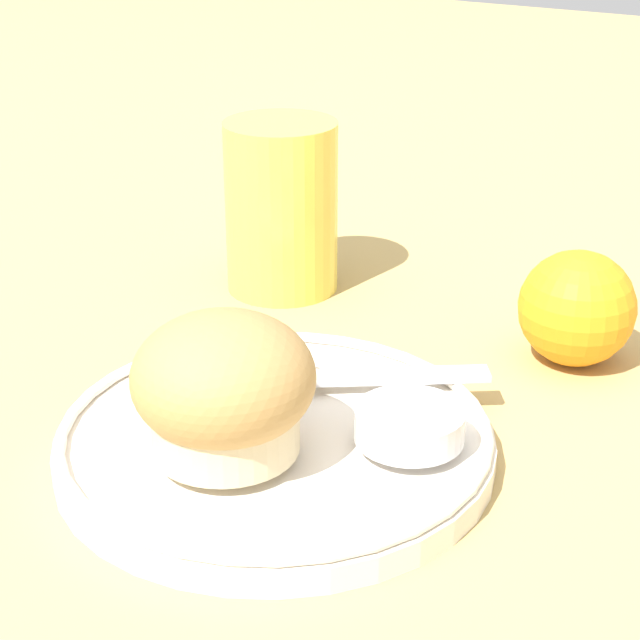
{
  "coord_description": "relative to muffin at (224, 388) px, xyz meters",
  "views": [
    {
      "loc": [
        0.28,
        -0.39,
        0.3
      ],
      "look_at": [
        0.01,
        0.05,
        0.06
      ],
      "focal_mm": 60.0,
      "sensor_mm": 36.0,
      "label": 1
    }
  ],
  "objects": [
    {
      "name": "ground_plane",
      "position": [
        -0.01,
        0.03,
        -0.05
      ],
      "size": [
        3.0,
        3.0,
        0.0
      ],
      "primitive_type": "plane",
      "color": "tan"
    },
    {
      "name": "plate",
      "position": [
        0.01,
        0.04,
        -0.04
      ],
      "size": [
        0.22,
        0.22,
        0.02
      ],
      "color": "silver",
      "rests_on": "ground_plane"
    },
    {
      "name": "muffin",
      "position": [
        0.0,
        0.0,
        0.0
      ],
      "size": [
        0.09,
        0.09,
        0.07
      ],
      "color": "beige",
      "rests_on": "plate"
    },
    {
      "name": "cream_ramekin",
      "position": [
        0.07,
        0.05,
        -0.02
      ],
      "size": [
        0.05,
        0.05,
        0.02
      ],
      "color": "silver",
      "rests_on": "plate"
    },
    {
      "name": "berry_pair",
      "position": [
        -0.02,
        0.09,
        -0.02
      ],
      "size": [
        0.03,
        0.02,
        0.02
      ],
      "color": "#B7192D",
      "rests_on": "plate"
    },
    {
      "name": "butter_knife",
      "position": [
        0.02,
        0.09,
        -0.03
      ],
      "size": [
        0.14,
        0.1,
        0.0
      ],
      "rotation": [
        0.0,
        0.0,
        0.6
      ],
      "color": "silver",
      "rests_on": "plate"
    },
    {
      "name": "orange_fruit",
      "position": [
        0.1,
        0.22,
        -0.02
      ],
      "size": [
        0.07,
        0.07,
        0.07
      ],
      "color": "orange",
      "rests_on": "ground_plane"
    },
    {
      "name": "juice_glass",
      "position": [
        -0.11,
        0.22,
        0.01
      ],
      "size": [
        0.08,
        0.08,
        0.12
      ],
      "color": "#EAD14C",
      "rests_on": "ground_plane"
    }
  ]
}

